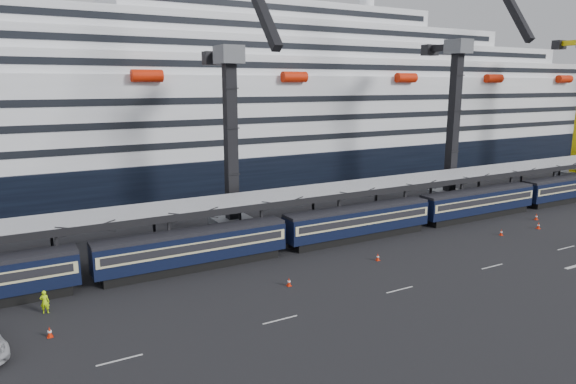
% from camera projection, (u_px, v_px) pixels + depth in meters
% --- Properties ---
extents(ground, '(260.00, 260.00, 0.00)m').
position_uv_depth(ground, '(474.00, 252.00, 55.30)').
color(ground, black).
rests_on(ground, ground).
extents(lane_markings, '(111.00, 4.27, 0.02)m').
position_uv_depth(lane_markings, '(566.00, 254.00, 54.75)').
color(lane_markings, beige).
rests_on(lane_markings, ground).
extents(train, '(133.05, 3.00, 4.05)m').
position_uv_depth(train, '(381.00, 217.00, 61.15)').
color(train, black).
rests_on(train, ground).
extents(canopy, '(130.00, 6.25, 5.53)m').
position_uv_depth(canopy, '(390.00, 183.00, 66.16)').
color(canopy, '#93949A').
rests_on(canopy, ground).
extents(cruise_ship, '(214.09, 28.84, 34.00)m').
position_uv_depth(cruise_ship, '(269.00, 115.00, 91.46)').
color(cruise_ship, black).
rests_on(cruise_ship, ground).
extents(crane_dark_near, '(4.50, 17.75, 35.08)m').
position_uv_depth(crane_dark_near, '(232.00, 136.00, 59.10)').
color(crane_dark_near, '#4E5256').
rests_on(crane_dark_near, ground).
extents(crane_dark_mid, '(4.50, 18.24, 39.64)m').
position_uv_depth(crane_dark_mid, '(456.00, 115.00, 74.74)').
color(crane_dark_mid, '#4E5256').
rests_on(crane_dark_mid, ground).
extents(worker, '(0.78, 0.62, 1.89)m').
position_uv_depth(worker, '(45.00, 302.00, 40.40)').
color(worker, '#C4FF0D').
rests_on(worker, ground).
extents(traffic_cone_a, '(0.41, 0.41, 0.81)m').
position_uv_depth(traffic_cone_a, '(50.00, 332.00, 36.66)').
color(traffic_cone_a, red).
rests_on(traffic_cone_a, ground).
extents(traffic_cone_b, '(0.40, 0.40, 0.81)m').
position_uv_depth(traffic_cone_b, '(289.00, 282.00, 45.97)').
color(traffic_cone_b, red).
rests_on(traffic_cone_b, ground).
extents(traffic_cone_c, '(0.39, 0.39, 0.77)m').
position_uv_depth(traffic_cone_c, '(378.00, 257.00, 52.62)').
color(traffic_cone_c, red).
rests_on(traffic_cone_c, ground).
extents(traffic_cone_d, '(0.39, 0.39, 0.77)m').
position_uv_depth(traffic_cone_d, '(501.00, 232.00, 61.37)').
color(traffic_cone_d, red).
rests_on(traffic_cone_d, ground).
extents(traffic_cone_e, '(0.43, 0.43, 0.86)m').
position_uv_depth(traffic_cone_e, '(538.00, 225.00, 64.14)').
color(traffic_cone_e, red).
rests_on(traffic_cone_e, ground).
extents(traffic_cone_f, '(0.43, 0.43, 0.87)m').
position_uv_depth(traffic_cone_f, '(536.00, 217.00, 68.39)').
color(traffic_cone_f, red).
rests_on(traffic_cone_f, ground).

